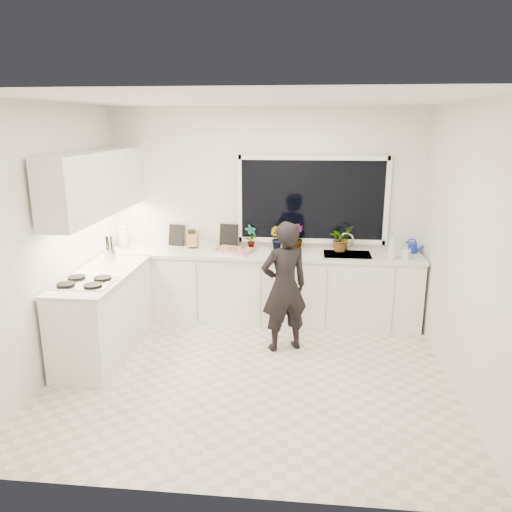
# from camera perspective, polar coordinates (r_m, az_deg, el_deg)

# --- Properties ---
(floor) EXTENTS (4.00, 3.50, 0.02)m
(floor) POSITION_cam_1_polar(r_m,az_deg,el_deg) (5.28, -0.69, -13.39)
(floor) COLOR beige
(floor) RESTS_ON ground
(wall_back) EXTENTS (4.00, 0.02, 2.70)m
(wall_back) POSITION_cam_1_polar(r_m,az_deg,el_deg) (6.50, 1.07, 4.81)
(wall_back) COLOR white
(wall_back) RESTS_ON ground
(wall_left) EXTENTS (0.02, 3.50, 2.70)m
(wall_left) POSITION_cam_1_polar(r_m,az_deg,el_deg) (5.40, -22.46, 1.54)
(wall_left) COLOR white
(wall_left) RESTS_ON ground
(wall_right) EXTENTS (0.02, 3.50, 2.70)m
(wall_right) POSITION_cam_1_polar(r_m,az_deg,el_deg) (4.97, 22.92, 0.41)
(wall_right) COLOR white
(wall_right) RESTS_ON ground
(ceiling) EXTENTS (4.00, 3.50, 0.02)m
(ceiling) POSITION_cam_1_polar(r_m,az_deg,el_deg) (4.65, -0.80, 17.58)
(ceiling) COLOR white
(ceiling) RESTS_ON wall_back
(window) EXTENTS (1.80, 0.02, 1.00)m
(window) POSITION_cam_1_polar(r_m,az_deg,el_deg) (6.41, 6.44, 6.39)
(window) COLOR black
(window) RESTS_ON wall_back
(base_cabinets_back) EXTENTS (3.92, 0.58, 0.88)m
(base_cabinets_back) POSITION_cam_1_polar(r_m,az_deg,el_deg) (6.43, 0.79, -3.69)
(base_cabinets_back) COLOR white
(base_cabinets_back) RESTS_ON floor
(base_cabinets_left) EXTENTS (0.58, 1.60, 0.88)m
(base_cabinets_left) POSITION_cam_1_polar(r_m,az_deg,el_deg) (5.81, -16.98, -6.45)
(base_cabinets_left) COLOR white
(base_cabinets_left) RESTS_ON floor
(countertop_back) EXTENTS (3.94, 0.62, 0.04)m
(countertop_back) POSITION_cam_1_polar(r_m,az_deg,el_deg) (6.28, 0.80, 0.26)
(countertop_back) COLOR silver
(countertop_back) RESTS_ON base_cabinets_back
(countertop_left) EXTENTS (0.62, 1.60, 0.04)m
(countertop_left) POSITION_cam_1_polar(r_m,az_deg,el_deg) (5.67, -17.33, -2.11)
(countertop_left) COLOR silver
(countertop_left) RESTS_ON base_cabinets_left
(upper_cabinets) EXTENTS (0.34, 2.10, 0.70)m
(upper_cabinets) POSITION_cam_1_polar(r_m,az_deg,el_deg) (5.84, -17.82, 7.90)
(upper_cabinets) COLOR white
(upper_cabinets) RESTS_ON wall_left
(sink) EXTENTS (0.58, 0.42, 0.14)m
(sink) POSITION_cam_1_polar(r_m,az_deg,el_deg) (6.30, 10.36, -0.24)
(sink) COLOR silver
(sink) RESTS_ON countertop_back
(faucet) EXTENTS (0.03, 0.03, 0.22)m
(faucet) POSITION_cam_1_polar(r_m,az_deg,el_deg) (6.45, 10.30, 1.59)
(faucet) COLOR silver
(faucet) RESTS_ON countertop_back
(stovetop) EXTENTS (0.56, 0.48, 0.03)m
(stovetop) POSITION_cam_1_polar(r_m,az_deg,el_deg) (5.36, -19.00, -2.83)
(stovetop) COLOR black
(stovetop) RESTS_ON countertop_left
(person) EXTENTS (0.64, 0.55, 1.48)m
(person) POSITION_cam_1_polar(r_m,az_deg,el_deg) (5.54, 3.26, -3.55)
(person) COLOR black
(person) RESTS_ON floor
(pizza_tray) EXTENTS (0.59, 0.51, 0.03)m
(pizza_tray) POSITION_cam_1_polar(r_m,az_deg,el_deg) (6.30, -2.62, 0.61)
(pizza_tray) COLOR silver
(pizza_tray) RESTS_ON countertop_back
(pizza) EXTENTS (0.54, 0.45, 0.01)m
(pizza) POSITION_cam_1_polar(r_m,az_deg,el_deg) (6.30, -2.63, 0.76)
(pizza) COLOR red
(pizza) RESTS_ON pizza_tray
(watering_can) EXTENTS (0.17, 0.17, 0.13)m
(watering_can) POSITION_cam_1_polar(r_m,az_deg,el_deg) (6.54, 17.32, 0.91)
(watering_can) COLOR #142CBC
(watering_can) RESTS_ON countertop_back
(paper_towel_roll) EXTENTS (0.12, 0.12, 0.26)m
(paper_towel_roll) POSITION_cam_1_polar(r_m,az_deg,el_deg) (6.77, -14.91, 2.13)
(paper_towel_roll) COLOR silver
(paper_towel_roll) RESTS_ON countertop_back
(knife_block) EXTENTS (0.14, 0.11, 0.22)m
(knife_block) POSITION_cam_1_polar(r_m,az_deg,el_deg) (6.54, -7.23, 1.91)
(knife_block) COLOR #8D5A41
(knife_block) RESTS_ON countertop_back
(utensil_crock) EXTENTS (0.15, 0.15, 0.16)m
(utensil_crock) POSITION_cam_1_polar(r_m,az_deg,el_deg) (6.06, -16.33, 0.06)
(utensil_crock) COLOR #ADAEB2
(utensil_crock) RESTS_ON countertop_left
(picture_frame_large) EXTENTS (0.22, 0.07, 0.28)m
(picture_frame_large) POSITION_cam_1_polar(r_m,az_deg,el_deg) (6.69, -9.06, 2.39)
(picture_frame_large) COLOR black
(picture_frame_large) RESTS_ON countertop_back
(picture_frame_small) EXTENTS (0.25, 0.06, 0.30)m
(picture_frame_small) POSITION_cam_1_polar(r_m,az_deg,el_deg) (6.54, -3.10, 2.36)
(picture_frame_small) COLOR black
(picture_frame_small) RESTS_ON countertop_back
(herb_plants) EXTENTS (1.43, 0.39, 0.33)m
(herb_plants) POSITION_cam_1_polar(r_m,az_deg,el_deg) (6.38, 6.23, 2.07)
(herb_plants) COLOR #26662D
(herb_plants) RESTS_ON countertop_back
(soap_bottles) EXTENTS (0.30, 0.17, 0.31)m
(soap_bottles) POSITION_cam_1_polar(r_m,az_deg,el_deg) (6.18, 15.71, 0.96)
(soap_bottles) COLOR #D8BF66
(soap_bottles) RESTS_ON countertop_back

